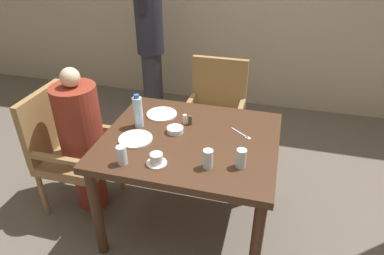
{
  "coord_description": "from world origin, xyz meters",
  "views": [
    {
      "loc": [
        0.51,
        -1.85,
        2.0
      ],
      "look_at": [
        0.0,
        0.05,
        0.82
      ],
      "focal_mm": 32.0,
      "sensor_mm": 36.0,
      "label": 1
    }
  ],
  "objects_px": {
    "diner_in_left_chair": "(82,140)",
    "glass_tall_near": "(241,158)",
    "chair_left_side": "(67,147)",
    "plate_main_left": "(135,139)",
    "glass_tall_mid": "(122,155)",
    "water_bottle": "(138,112)",
    "glass_tall_far": "(208,159)",
    "standing_host": "(150,42)",
    "bowl_small": "(175,130)",
    "plate_main_right": "(162,114)",
    "teacup_with_saucer": "(156,159)",
    "chair_far_side": "(216,109)"
  },
  "relations": [
    {
      "from": "diner_in_left_chair",
      "to": "teacup_with_saucer",
      "type": "height_order",
      "value": "diner_in_left_chair"
    },
    {
      "from": "chair_left_side",
      "to": "plate_main_left",
      "type": "relative_size",
      "value": 4.29
    },
    {
      "from": "chair_left_side",
      "to": "diner_in_left_chair",
      "type": "relative_size",
      "value": 0.82
    },
    {
      "from": "chair_far_side",
      "to": "glass_tall_mid",
      "type": "relative_size",
      "value": 8.14
    },
    {
      "from": "teacup_with_saucer",
      "to": "standing_host",
      "type": "bearing_deg",
      "value": 111.75
    },
    {
      "from": "standing_host",
      "to": "water_bottle",
      "type": "height_order",
      "value": "standing_host"
    },
    {
      "from": "chair_left_side",
      "to": "plate_main_left",
      "type": "xyz_separation_m",
      "value": [
        0.64,
        -0.12,
        0.25
      ]
    },
    {
      "from": "bowl_small",
      "to": "glass_tall_near",
      "type": "xyz_separation_m",
      "value": [
        0.49,
        -0.27,
        0.04
      ]
    },
    {
      "from": "chair_left_side",
      "to": "chair_far_side",
      "type": "xyz_separation_m",
      "value": [
        0.98,
        0.89,
        0.0
      ]
    },
    {
      "from": "glass_tall_near",
      "to": "glass_tall_far",
      "type": "xyz_separation_m",
      "value": [
        -0.19,
        -0.05,
        0.0
      ]
    },
    {
      "from": "bowl_small",
      "to": "water_bottle",
      "type": "distance_m",
      "value": 0.29
    },
    {
      "from": "standing_host",
      "to": "glass_tall_mid",
      "type": "distance_m",
      "value": 1.95
    },
    {
      "from": "diner_in_left_chair",
      "to": "standing_host",
      "type": "height_order",
      "value": "standing_host"
    },
    {
      "from": "glass_tall_mid",
      "to": "glass_tall_far",
      "type": "relative_size",
      "value": 1.0
    },
    {
      "from": "bowl_small",
      "to": "standing_host",
      "type": "bearing_deg",
      "value": 116.55
    },
    {
      "from": "bowl_small",
      "to": "glass_tall_far",
      "type": "bearing_deg",
      "value": -46.96
    },
    {
      "from": "plate_main_right",
      "to": "plate_main_left",
      "type": "bearing_deg",
      "value": -98.53
    },
    {
      "from": "diner_in_left_chair",
      "to": "glass_tall_mid",
      "type": "distance_m",
      "value": 0.68
    },
    {
      "from": "standing_host",
      "to": "glass_tall_far",
      "type": "bearing_deg",
      "value": -59.96
    },
    {
      "from": "diner_in_left_chair",
      "to": "water_bottle",
      "type": "distance_m",
      "value": 0.53
    },
    {
      "from": "chair_far_side",
      "to": "teacup_with_saucer",
      "type": "relative_size",
      "value": 7.78
    },
    {
      "from": "plate_main_right",
      "to": "chair_far_side",
      "type": "bearing_deg",
      "value": 65.93
    },
    {
      "from": "plate_main_left",
      "to": "teacup_with_saucer",
      "type": "height_order",
      "value": "teacup_with_saucer"
    },
    {
      "from": "teacup_with_saucer",
      "to": "bowl_small",
      "type": "distance_m",
      "value": 0.37
    },
    {
      "from": "chair_far_side",
      "to": "glass_tall_near",
      "type": "bearing_deg",
      "value": -71.77
    },
    {
      "from": "bowl_small",
      "to": "plate_main_right",
      "type": "bearing_deg",
      "value": 129.1
    },
    {
      "from": "plate_main_left",
      "to": "glass_tall_near",
      "type": "bearing_deg",
      "value": -8.79
    },
    {
      "from": "standing_host",
      "to": "glass_tall_far",
      "type": "xyz_separation_m",
      "value": [
        1.03,
        -1.78,
        -0.08
      ]
    },
    {
      "from": "standing_host",
      "to": "glass_tall_near",
      "type": "bearing_deg",
      "value": -54.86
    },
    {
      "from": "glass_tall_mid",
      "to": "bowl_small",
      "type": "bearing_deg",
      "value": 64.71
    },
    {
      "from": "glass_tall_near",
      "to": "glass_tall_mid",
      "type": "relative_size",
      "value": 1.0
    },
    {
      "from": "glass_tall_mid",
      "to": "water_bottle",
      "type": "bearing_deg",
      "value": 99.74
    },
    {
      "from": "bowl_small",
      "to": "glass_tall_far",
      "type": "xyz_separation_m",
      "value": [
        0.3,
        -0.32,
        0.04
      ]
    },
    {
      "from": "chair_left_side",
      "to": "glass_tall_far",
      "type": "relative_size",
      "value": 8.14
    },
    {
      "from": "diner_in_left_chair",
      "to": "glass_tall_mid",
      "type": "xyz_separation_m",
      "value": [
        0.52,
        -0.38,
        0.22
      ]
    },
    {
      "from": "chair_left_side",
      "to": "water_bottle",
      "type": "height_order",
      "value": "water_bottle"
    },
    {
      "from": "diner_in_left_chair",
      "to": "plate_main_left",
      "type": "relative_size",
      "value": 5.23
    },
    {
      "from": "chair_left_side",
      "to": "plate_main_left",
      "type": "height_order",
      "value": "chair_left_side"
    },
    {
      "from": "chair_left_side",
      "to": "standing_host",
      "type": "bearing_deg",
      "value": 84.91
    },
    {
      "from": "plate_main_right",
      "to": "glass_tall_far",
      "type": "height_order",
      "value": "glass_tall_far"
    },
    {
      "from": "diner_in_left_chair",
      "to": "chair_far_side",
      "type": "xyz_separation_m",
      "value": [
        0.83,
        0.89,
        -0.08
      ]
    },
    {
      "from": "plate_main_left",
      "to": "chair_far_side",
      "type": "bearing_deg",
      "value": 71.28
    },
    {
      "from": "chair_far_side",
      "to": "plate_main_left",
      "type": "relative_size",
      "value": 4.29
    },
    {
      "from": "diner_in_left_chair",
      "to": "glass_tall_near",
      "type": "distance_m",
      "value": 1.24
    },
    {
      "from": "diner_in_left_chair",
      "to": "plate_main_right",
      "type": "relative_size",
      "value": 5.23
    },
    {
      "from": "standing_host",
      "to": "plate_main_right",
      "type": "height_order",
      "value": "standing_host"
    },
    {
      "from": "diner_in_left_chair",
      "to": "water_bottle",
      "type": "relative_size",
      "value": 4.86
    },
    {
      "from": "standing_host",
      "to": "teacup_with_saucer",
      "type": "relative_size",
      "value": 13.6
    },
    {
      "from": "plate_main_left",
      "to": "bowl_small",
      "type": "xyz_separation_m",
      "value": [
        0.23,
        0.16,
        0.01
      ]
    },
    {
      "from": "chair_left_side",
      "to": "chair_far_side",
      "type": "distance_m",
      "value": 1.33
    }
  ]
}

